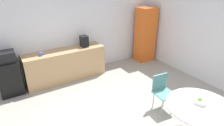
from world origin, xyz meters
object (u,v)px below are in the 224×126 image
(locker_cabinet, at_px, (145,35))
(coffee_maker, at_px, (84,41))
(microwave, at_px, (4,57))
(round_table, at_px, (199,111))
(fruit_bowl, at_px, (200,102))
(mug_white, at_px, (41,54))
(mini_fridge, at_px, (10,78))
(chair_teal, at_px, (162,88))

(locker_cabinet, xyz_separation_m, coffee_maker, (-2.29, 0.10, 0.12))
(microwave, bearing_deg, round_table, -51.87)
(fruit_bowl, xyz_separation_m, coffee_maker, (-0.68, 3.47, 0.29))
(microwave, distance_m, mug_white, 0.85)
(fruit_bowl, relative_size, coffee_maker, 0.66)
(mini_fridge, height_order, fruit_bowl, mini_fridge)
(microwave, xyz_separation_m, round_table, (2.75, -3.51, -0.41))
(fruit_bowl, distance_m, coffee_maker, 3.54)
(fruit_bowl, xyz_separation_m, mug_white, (-1.96, 3.39, 0.18))
(fruit_bowl, distance_m, mug_white, 3.92)
(chair_teal, relative_size, mug_white, 6.43)
(locker_cabinet, relative_size, round_table, 1.59)
(locker_cabinet, bearing_deg, microwave, 178.70)
(mini_fridge, bearing_deg, microwave, 0.00)
(mug_white, bearing_deg, microwave, 174.54)
(fruit_bowl, bearing_deg, round_table, -134.79)
(coffee_maker, bearing_deg, round_table, -79.73)
(round_table, xyz_separation_m, chair_teal, (0.10, 1.00, -0.09))
(chair_teal, distance_m, mug_white, 3.18)
(microwave, relative_size, locker_cabinet, 0.26)
(mug_white, bearing_deg, fruit_bowl, -59.98)
(mini_fridge, height_order, round_table, mini_fridge)
(round_table, relative_size, coffee_maker, 3.69)
(round_table, bearing_deg, mug_white, 119.17)
(coffee_maker, bearing_deg, chair_teal, -73.66)
(locker_cabinet, xyz_separation_m, round_table, (-1.66, -3.41, -0.33))
(locker_cabinet, bearing_deg, chair_teal, -122.92)
(microwave, distance_m, fruit_bowl, 4.46)
(locker_cabinet, bearing_deg, fruit_bowl, -115.61)
(round_table, bearing_deg, fruit_bowl, 45.21)
(mini_fridge, height_order, locker_cabinet, locker_cabinet)
(microwave, xyz_separation_m, mug_white, (0.84, -0.08, -0.07))
(mini_fridge, distance_m, round_table, 4.46)
(round_table, xyz_separation_m, coffee_maker, (-0.64, 3.51, 0.45))
(chair_teal, relative_size, fruit_bowl, 3.94)
(chair_teal, xyz_separation_m, mug_white, (-2.01, 2.43, 0.43))
(locker_cabinet, distance_m, round_table, 3.81)
(coffee_maker, bearing_deg, microwave, 180.00)
(mug_white, height_order, coffee_maker, coffee_maker)
(microwave, relative_size, fruit_bowl, 2.28)
(round_table, bearing_deg, microwave, 128.13)
(chair_teal, bearing_deg, coffee_maker, 106.34)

